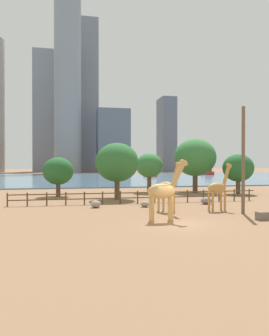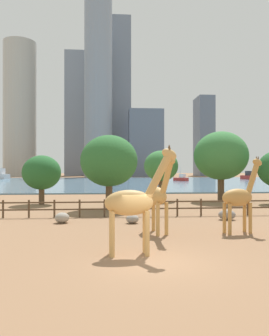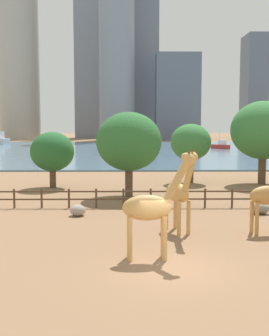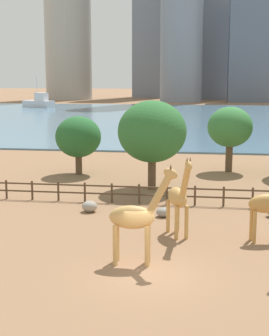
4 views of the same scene
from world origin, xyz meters
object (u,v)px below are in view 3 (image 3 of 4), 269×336
(tree_right_small, at_px, (129,142))
(tree_center_broad, at_px, (263,130))
(boulder_near_fence, at_px, (154,213))
(boulder_small, at_px, (78,210))
(giraffe_companion, at_px, (151,207))
(tree_left_small, at_px, (191,143))
(giraffe_tall, at_px, (179,193))
(boulder_by_pole, at_px, (260,208))
(giraffe_young, at_px, (269,195))
(boat_tug, at_px, (221,146))
(tree_right_tall, at_px, (52,152))

(tree_right_small, bearing_deg, tree_center_broad, 28.69)
(boulder_near_fence, distance_m, boulder_small, 4.63)
(giraffe_companion, bearing_deg, tree_left_small, 76.24)
(giraffe_tall, bearing_deg, giraffe_companion, -43.90)
(tree_left_small, bearing_deg, boulder_by_pole, -80.89)
(boulder_near_fence, relative_size, boulder_by_pole, 0.69)
(giraffe_young, height_order, tree_left_small, tree_left_small)
(tree_right_small, relative_size, boat_tug, 1.40)
(giraffe_young, height_order, boulder_by_pole, giraffe_young)
(boulder_small, height_order, boat_tug, boat_tug)
(boulder_by_pole, relative_size, boulder_small, 1.27)
(tree_left_small, bearing_deg, tree_right_tall, -166.41)
(giraffe_young, bearing_deg, giraffe_tall, 165.42)
(boulder_by_pole, distance_m, tree_left_small, 14.93)
(tree_right_tall, bearing_deg, boat_tug, 64.84)
(tree_center_broad, distance_m, tree_right_tall, 19.40)
(giraffe_tall, xyz_separation_m, boulder_by_pole, (5.60, 4.50, -1.72))
(giraffe_companion, distance_m, boat_tug, 81.29)
(boulder_small, relative_size, tree_right_small, 0.14)
(tree_right_tall, bearing_deg, boulder_near_fence, -56.01)
(giraffe_companion, xyz_separation_m, boulder_near_fence, (0.55, 7.82, -1.87))
(boulder_by_pole, relative_size, tree_right_tall, 0.24)
(giraffe_tall, relative_size, boulder_small, 4.68)
(boulder_near_fence, xyz_separation_m, tree_right_tall, (-8.23, 12.21, 2.89))
(tree_center_broad, distance_m, tree_right_small, 14.22)
(giraffe_tall, xyz_separation_m, boulder_small, (-5.68, 4.08, -1.73))
(giraffe_tall, height_order, tree_right_small, tree_right_small)
(giraffe_tall, relative_size, tree_left_small, 0.78)
(boulder_near_fence, height_order, boulder_small, boulder_small)
(boulder_by_pole, bearing_deg, tree_left_small, 99.11)
(giraffe_tall, distance_m, boat_tug, 76.76)
(giraffe_companion, height_order, boulder_by_pole, giraffe_companion)
(giraffe_companion, xyz_separation_m, tree_right_small, (-0.94, 15.25, 2.09))
(giraffe_tall, xyz_separation_m, giraffe_young, (4.58, -0.17, -0.09))
(tree_right_tall, relative_size, tree_left_small, 0.87)
(tree_left_small, bearing_deg, giraffe_young, -86.18)
(giraffe_tall, xyz_separation_m, tree_right_tall, (-9.32, 15.78, 1.10))
(boulder_small, bearing_deg, boat_tug, 71.22)
(boulder_small, xyz_separation_m, tree_right_small, (3.10, 6.92, 3.91))
(boulder_by_pole, bearing_deg, giraffe_tall, -141.21)
(giraffe_young, height_order, boulder_near_fence, giraffe_young)
(giraffe_tall, relative_size, boulder_by_pole, 3.68)
(giraffe_young, distance_m, boulder_small, 11.23)
(giraffe_young, distance_m, tree_center_broad, 18.99)
(giraffe_young, xyz_separation_m, boulder_by_pole, (1.03, 4.68, -1.64))
(giraffe_tall, relative_size, boat_tug, 0.95)
(giraffe_companion, relative_size, boulder_by_pole, 3.81)
(boulder_small, height_order, tree_center_broad, tree_center_broad)
(tree_left_small, height_order, tree_right_small, tree_right_small)
(boat_tug, bearing_deg, tree_right_small, 127.73)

